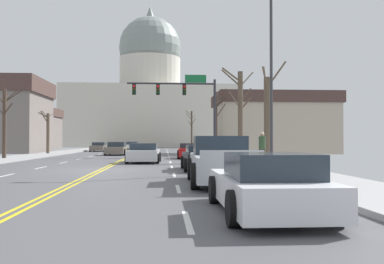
# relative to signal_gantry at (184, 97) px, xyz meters

# --- Properties ---
(ground) EXTENTS (20.00, 180.00, 0.20)m
(ground) POSITION_rel_signal_gantry_xyz_m (-4.83, -16.51, -5.29)
(ground) COLOR #505055
(signal_gantry) EXTENTS (7.91, 0.41, 7.16)m
(signal_gantry) POSITION_rel_signal_gantry_xyz_m (0.00, 0.00, 0.00)
(signal_gantry) COLOR #28282D
(signal_gantry) RESTS_ON ground
(street_lamp_right) EXTENTS (1.99, 0.24, 8.55)m
(street_lamp_right) POSITION_rel_signal_gantry_xyz_m (3.14, -17.85, -0.20)
(street_lamp_right) COLOR #333338
(street_lamp_right) RESTS_ON ground
(capitol_building) EXTENTS (35.42, 18.58, 30.75)m
(capitol_building) POSITION_rel_signal_gantry_xyz_m (-4.83, 55.57, 5.08)
(capitol_building) COLOR beige
(capitol_building) RESTS_ON ground
(sedan_near_00) EXTENTS (2.13, 4.27, 1.22)m
(sedan_near_00) POSITION_rel_signal_gantry_xyz_m (0.31, -3.62, -4.74)
(sedan_near_00) COLOR #B71414
(sedan_near_00) RESTS_ON ground
(sedan_near_01) EXTENTS (2.22, 4.30, 1.27)m
(sedan_near_01) POSITION_rel_signal_gantry_xyz_m (-3.08, -9.87, -4.72)
(sedan_near_01) COLOR silver
(sedan_near_01) RESTS_ON ground
(sedan_near_02) EXTENTS (2.16, 4.32, 1.23)m
(sedan_near_02) POSITION_rel_signal_gantry_xyz_m (0.20, -16.98, -4.72)
(sedan_near_02) COLOR black
(sedan_near_02) RESTS_ON ground
(pickup_truck_near_03) EXTENTS (2.33, 5.40, 1.62)m
(pickup_truck_near_03) POSITION_rel_signal_gantry_xyz_m (0.19, -23.48, -4.59)
(pickup_truck_near_03) COLOR #ADB2B7
(pickup_truck_near_03) RESTS_ON ground
(sedan_near_04) EXTENTS (2.00, 4.46, 1.22)m
(sedan_near_04) POSITION_rel_signal_gantry_xyz_m (0.31, -29.51, -4.75)
(sedan_near_04) COLOR silver
(sedan_near_04) RESTS_ON ground
(sedan_oncoming_00) EXTENTS (2.11, 4.37, 1.28)m
(sedan_oncoming_00) POSITION_rel_signal_gantry_xyz_m (-6.40, 4.53, -4.72)
(sedan_oncoming_00) COLOR #6B6056
(sedan_oncoming_00) RESTS_ON ground
(sedan_oncoming_01) EXTENTS (1.96, 4.55, 1.18)m
(sedan_oncoming_01) POSITION_rel_signal_gantry_xyz_m (-10.19, 18.26, -4.74)
(sedan_oncoming_01) COLOR #6B6056
(sedan_oncoming_01) RESTS_ON ground
(sedan_oncoming_02) EXTENTS (2.04, 4.43, 1.22)m
(sedan_oncoming_02) POSITION_rel_signal_gantry_xyz_m (-6.55, 26.73, -4.74)
(sedan_oncoming_02) COLOR silver
(sedan_oncoming_02) RESTS_ON ground
(sedan_oncoming_03) EXTENTS (2.14, 4.68, 1.15)m
(sedan_oncoming_03) POSITION_rel_signal_gantry_xyz_m (-10.10, 34.93, -4.76)
(sedan_oncoming_03) COLOR #B71414
(sedan_oncoming_03) RESTS_ON ground
(flank_building_00) EXTENTS (10.14, 9.03, 6.49)m
(flank_building_00) POSITION_rel_signal_gantry_xyz_m (-23.80, 31.28, -2.03)
(flank_building_00) COLOR slate
(flank_building_00) RESTS_ON ground
(flank_building_02) EXTENTS (12.92, 8.89, 6.57)m
(flank_building_02) POSITION_rel_signal_gantry_xyz_m (10.35, 8.91, -1.98)
(flank_building_02) COLOR #B2A38E
(flank_building_02) RESTS_ON ground
(bare_tree_00) EXTENTS (1.82, 1.61, 6.50)m
(bare_tree_00) POSITION_rel_signal_gantry_xyz_m (3.07, 36.88, -1.77)
(bare_tree_00) COLOR #423328
(bare_tree_00) RESTS_ON ground
(bare_tree_01) EXTENTS (2.17, 1.80, 5.74)m
(bare_tree_01) POSITION_rel_signal_gantry_xyz_m (-13.60, -5.36, -2.35)
(bare_tree_01) COLOR #423328
(bare_tree_01) RESTS_ON ground
(bare_tree_02) EXTENTS (1.70, 1.64, 6.43)m
(bare_tree_02) POSITION_rel_signal_gantry_xyz_m (3.31, 3.46, -1.96)
(bare_tree_02) COLOR #423328
(bare_tree_02) RESTS_ON ground
(bare_tree_04) EXTENTS (2.14, 2.40, 6.49)m
(bare_tree_04) POSITION_rel_signal_gantry_xyz_m (3.44, -8.99, -1.93)
(bare_tree_04) COLOR brown
(bare_tree_04) RESTS_ON ground
(bare_tree_05) EXTENTS (1.72, 1.80, 4.30)m
(bare_tree_05) POSITION_rel_signal_gantry_xyz_m (-13.47, 5.99, -2.97)
(bare_tree_05) COLOR brown
(bare_tree_05) RESTS_ON ground
(bare_tree_06) EXTENTS (1.75, 2.44, 5.87)m
(bare_tree_06) POSITION_rel_signal_gantry_xyz_m (4.14, -13.86, -2.55)
(bare_tree_06) COLOR brown
(bare_tree_06) RESTS_ON ground
(pedestrian_00) EXTENTS (0.35, 0.34, 1.75)m
(pedestrian_00) POSITION_rel_signal_gantry_xyz_m (3.19, -16.66, -4.20)
(pedestrian_00) COLOR #4C4238
(pedestrian_00) RESTS_ON ground
(bicycle_parked) EXTENTS (0.12, 1.77, 0.85)m
(bicycle_parked) POSITION_rel_signal_gantry_xyz_m (3.79, -21.99, -4.82)
(bicycle_parked) COLOR black
(bicycle_parked) RESTS_ON ground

